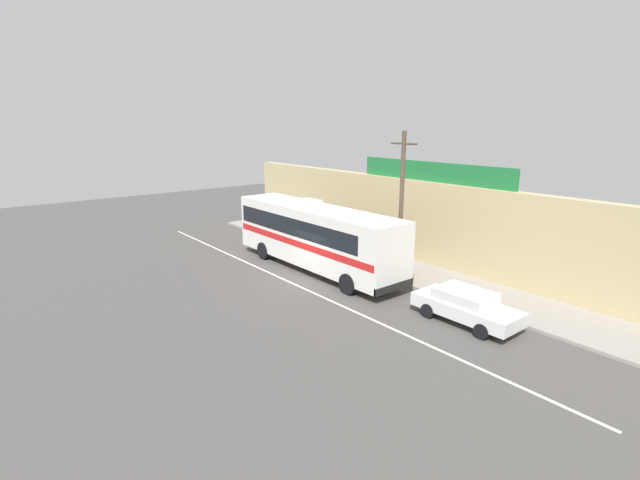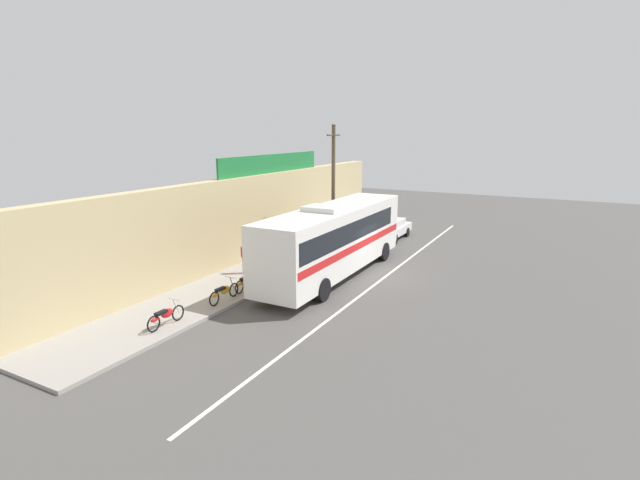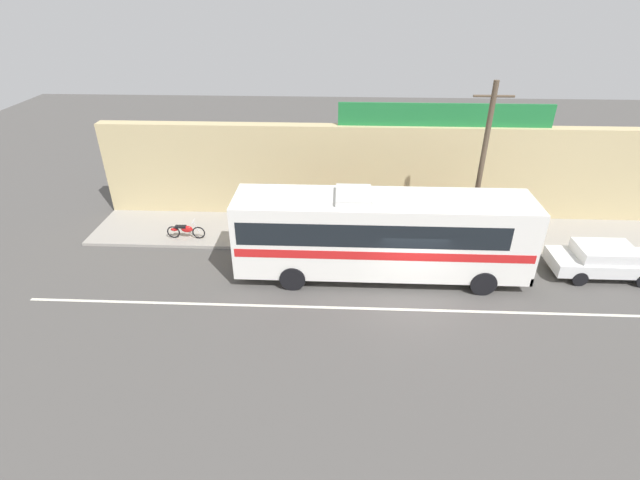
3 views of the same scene
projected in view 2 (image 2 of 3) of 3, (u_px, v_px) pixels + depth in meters
name	position (u px, v px, depth m)	size (l,w,h in m)	color
ground_plane	(372.00, 274.00, 24.69)	(70.00, 70.00, 0.00)	#4F4C49
sidewalk_slab	(287.00, 260.00, 27.05)	(30.00, 3.60, 0.14)	gray
storefront_facade	(254.00, 217.00, 27.51)	(30.00, 0.70, 4.80)	tan
storefront_billboard	(273.00, 163.00, 28.59)	(10.18, 0.12, 1.10)	#1E7538
road_center_stripe	(386.00, 276.00, 24.32)	(30.00, 0.14, 0.01)	silver
intercity_bus	(334.00, 237.00, 23.86)	(11.86, 2.69, 3.78)	white
parked_car	(390.00, 228.00, 32.54)	(4.40, 1.87, 1.37)	silver
utility_pole	(333.00, 187.00, 28.10)	(1.60, 0.22, 7.49)	brown
motorcycle_red	(247.00, 281.00, 21.71)	(1.87, 0.56, 0.94)	black
motorcycle_black	(165.00, 316.00, 17.66)	(1.84, 0.56, 0.94)	black
motorcycle_blue	(224.00, 292.00, 20.25)	(1.92, 0.56, 0.94)	black
pedestrian_far_right	(304.00, 237.00, 28.08)	(0.30, 0.48, 1.70)	black
pedestrian_far_left	(269.00, 251.00, 24.86)	(0.30, 0.48, 1.70)	navy
pedestrian_near_shop	(245.00, 256.00, 24.17)	(0.30, 0.48, 1.60)	black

